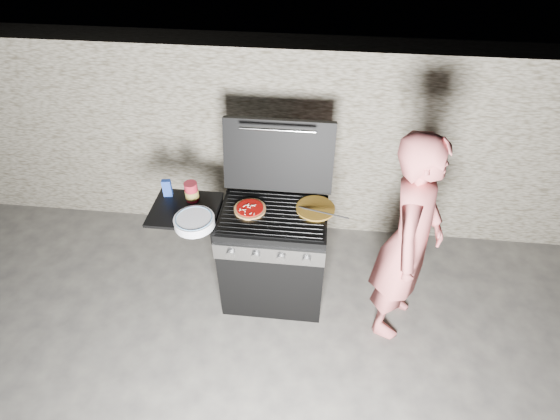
# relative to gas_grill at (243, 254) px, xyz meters

# --- Properties ---
(ground) EXTENTS (50.00, 50.00, 0.00)m
(ground) POSITION_rel_gas_grill_xyz_m (0.25, 0.00, -0.46)
(ground) COLOR #3B3937
(stone_wall) EXTENTS (8.00, 0.35, 1.80)m
(stone_wall) POSITION_rel_gas_grill_xyz_m (0.25, 1.05, 0.44)
(stone_wall) COLOR #9E9682
(stone_wall) RESTS_ON ground
(gas_grill) EXTENTS (1.34, 0.79, 0.91)m
(gas_grill) POSITION_rel_gas_grill_xyz_m (0.00, 0.00, 0.00)
(gas_grill) COLOR black
(gas_grill) RESTS_ON ground
(pizza_topped) EXTENTS (0.29, 0.29, 0.03)m
(pizza_topped) POSITION_rel_gas_grill_xyz_m (0.07, 0.02, 0.47)
(pizza_topped) COLOR tan
(pizza_topped) RESTS_ON gas_grill
(pizza_plain) EXTENTS (0.35, 0.35, 0.02)m
(pizza_plain) POSITION_rel_gas_grill_xyz_m (0.56, 0.08, 0.46)
(pizza_plain) COLOR #AF8724
(pizza_plain) RESTS_ON gas_grill
(sauce_jar) EXTENTS (0.11, 0.11, 0.16)m
(sauce_jar) POSITION_rel_gas_grill_xyz_m (-0.39, 0.11, 0.52)
(sauce_jar) COLOR maroon
(sauce_jar) RESTS_ON gas_grill
(blue_carton) EXTENTS (0.07, 0.05, 0.14)m
(blue_carton) POSITION_rel_gas_grill_xyz_m (-0.59, 0.14, 0.52)
(blue_carton) COLOR navy
(blue_carton) RESTS_ON gas_grill
(plate_stack) EXTENTS (0.30, 0.30, 0.07)m
(plate_stack) POSITION_rel_gas_grill_xyz_m (-0.30, -0.18, 0.48)
(plate_stack) COLOR white
(plate_stack) RESTS_ON gas_grill
(person) EXTENTS (0.60, 0.73, 1.73)m
(person) POSITION_rel_gas_grill_xyz_m (1.22, -0.14, 0.41)
(person) COLOR #DF6969
(person) RESTS_ON ground
(tongs) EXTENTS (0.38, 0.19, 0.08)m
(tongs) POSITION_rel_gas_grill_xyz_m (0.61, 0.00, 0.50)
(tongs) COLOR black
(tongs) RESTS_ON gas_grill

